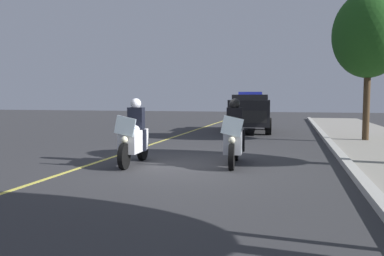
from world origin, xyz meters
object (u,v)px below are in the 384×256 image
Objects in this scene: police_motorcycle_lead_left at (134,138)px; police_suv at (250,111)px; tree_far_back at (369,35)px; police_motorcycle_lead_right at (234,138)px.

police_suv reaches higher than police_motorcycle_lead_left.
police_motorcycle_lead_left is 10.28m from tree_far_back.
tree_far_back is at bearing 52.29° from police_suv.
police_motorcycle_lead_right is 10.17m from police_suv.
police_suv is (-10.71, 1.89, 0.37)m from police_motorcycle_lead_left.
police_suv is (-10.14, -0.64, 0.37)m from police_motorcycle_lead_right.
tree_far_back reaches higher than police_motorcycle_lead_right.
police_motorcycle_lead_left and police_motorcycle_lead_right have the same top height.
police_suv is 6.89m from tree_far_back.
police_motorcycle_lead_right is at bearing 102.56° from police_motorcycle_lead_left.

